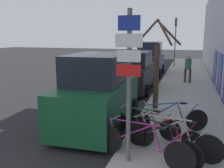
# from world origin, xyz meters

# --- Properties ---
(ground_plane) EXTENTS (80.00, 80.00, 0.00)m
(ground_plane) POSITION_xyz_m (0.00, 11.20, 0.00)
(ground_plane) COLOR black
(sidewalk_curb) EXTENTS (3.20, 32.00, 0.15)m
(sidewalk_curb) POSITION_xyz_m (2.60, 14.00, 0.07)
(sidewalk_curb) COLOR #9E9B93
(sidewalk_curb) RESTS_ON ground
(building_facade) EXTENTS (0.23, 32.00, 6.50)m
(building_facade) POSITION_xyz_m (4.35, 13.93, 3.22)
(building_facade) COLOR #B2B7C1
(building_facade) RESTS_ON ground
(signpost) EXTENTS (0.60, 0.12, 3.50)m
(signpost) POSITION_xyz_m (1.40, 2.84, 2.13)
(signpost) COLOR #595B60
(signpost) RESTS_ON sidewalk_curb
(bicycle_0) EXTENTS (2.42, 0.76, 0.98)m
(bicycle_0) POSITION_xyz_m (1.73, 2.90, 0.56)
(bicycle_0) COLOR black
(bicycle_0) RESTS_ON sidewalk_curb
(bicycle_1) EXTENTS (2.00, 1.27, 0.90)m
(bicycle_1) POSITION_xyz_m (2.11, 3.31, 0.53)
(bicycle_1) COLOR black
(bicycle_1) RESTS_ON sidewalk_curb
(bicycle_2) EXTENTS (2.35, 0.76, 0.97)m
(bicycle_2) POSITION_xyz_m (2.40, 3.49, 0.56)
(bicycle_2) COLOR black
(bicycle_2) RESTS_ON sidewalk_curb
(bicycle_3) EXTENTS (2.01, 0.94, 0.85)m
(bicycle_3) POSITION_xyz_m (2.16, 3.92, 0.52)
(bicycle_3) COLOR black
(bicycle_3) RESTS_ON sidewalk_curb
(bicycle_4) EXTENTS (2.20, 0.53, 0.86)m
(bicycle_4) POSITION_xyz_m (1.48, 4.43, 0.52)
(bicycle_4) COLOR black
(bicycle_4) RESTS_ON sidewalk_curb
(bicycle_5) EXTENTS (2.34, 0.97, 0.95)m
(bicycle_5) POSITION_xyz_m (2.16, 4.95, 0.55)
(bicycle_5) COLOR black
(bicycle_5) RESTS_ON sidewalk_curb
(parked_car_0) EXTENTS (2.22, 4.60, 2.48)m
(parked_car_0) POSITION_xyz_m (-0.20, 5.23, 1.12)
(parked_car_0) COLOR #144728
(parked_car_0) RESTS_ON ground
(parked_car_1) EXTENTS (2.02, 4.46, 2.20)m
(parked_car_1) POSITION_xyz_m (-0.19, 11.10, 1.00)
(parked_car_1) COLOR black
(parked_car_1) RESTS_ON ground
(parked_car_2) EXTENTS (1.97, 4.42, 2.56)m
(parked_car_2) POSITION_xyz_m (-0.22, 16.93, 1.15)
(parked_car_2) COLOR navy
(parked_car_2) RESTS_ON ground
(pedestrian_near) EXTENTS (0.45, 0.38, 1.73)m
(pedestrian_near) POSITION_xyz_m (2.65, 13.61, 1.15)
(pedestrian_near) COLOR #4C3D2D
(pedestrian_near) RESTS_ON sidewalk_curb
(street_tree) EXTENTS (1.75, 0.78, 3.55)m
(street_tree) POSITION_xyz_m (1.47, 7.39, 1.77)
(street_tree) COLOR #4C3828
(street_tree) RESTS_ON sidewalk_curb
(traffic_light) EXTENTS (0.20, 0.30, 4.50)m
(traffic_light) POSITION_xyz_m (1.38, 21.38, 3.03)
(traffic_light) COLOR #595B60
(traffic_light) RESTS_ON sidewalk_curb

